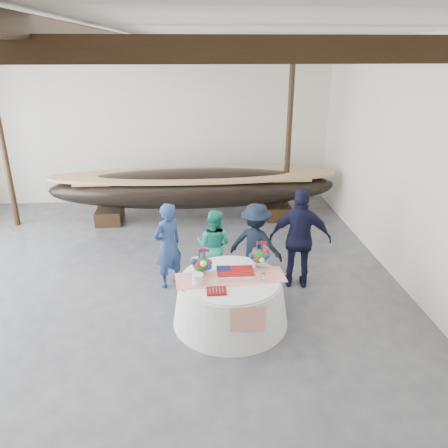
{
  "coord_description": "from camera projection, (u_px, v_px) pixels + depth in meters",
  "views": [
    {
      "loc": [
        1.04,
        -6.55,
        4.26
      ],
      "look_at": [
        1.61,
        1.01,
        1.19
      ],
      "focal_mm": 35.0,
      "sensor_mm": 36.0,
      "label": 1
    }
  ],
  "objects": [
    {
      "name": "floor",
      "position": [
        136.0,
        312.0,
        7.58
      ],
      "size": [
        10.0,
        12.0,
        0.01
      ],
      "primitive_type": "cube",
      "color": "#3D3D42",
      "rests_on": "ground"
    },
    {
      "name": "wall_back",
      "position": [
        154.0,
        124.0,
        12.28
      ],
      "size": [
        10.0,
        0.02,
        4.5
      ],
      "primitive_type": "cube",
      "color": "silver",
      "rests_on": "ground"
    },
    {
      "name": "wall_right",
      "position": [
        436.0,
        181.0,
        7.09
      ],
      "size": [
        0.02,
        12.0,
        4.5
      ],
      "primitive_type": "cube",
      "color": "silver",
      "rests_on": "ground"
    },
    {
      "name": "ceiling",
      "position": [
        111.0,
        28.0,
        5.89
      ],
      "size": [
        10.0,
        12.0,
        0.01
      ],
      "primitive_type": "cube",
      "color": "white",
      "rests_on": "wall_back"
    },
    {
      "name": "pavilion_structure",
      "position": [
        122.0,
        65.0,
        6.78
      ],
      "size": [
        9.8,
        11.76,
        4.5
      ],
      "color": "black",
      "rests_on": "ground"
    },
    {
      "name": "longboat_display",
      "position": [
        194.0,
        188.0,
        11.3
      ],
      "size": [
        7.39,
        1.48,
        1.39
      ],
      "color": "black",
      "rests_on": "ground"
    },
    {
      "name": "banquet_table",
      "position": [
        230.0,
        300.0,
        7.18
      ],
      "size": [
        1.91,
        1.91,
        0.82
      ],
      "color": "silver",
      "rests_on": "ground"
    },
    {
      "name": "tabletop_items",
      "position": [
        228.0,
        265.0,
        7.13
      ],
      "size": [
        1.8,
        1.04,
        0.4
      ],
      "color": "red",
      "rests_on": "banquet_table"
    },
    {
      "name": "guest_woman_blue",
      "position": [
        168.0,
        245.0,
        8.14
      ],
      "size": [
        0.72,
        0.69,
        1.66
      ],
      "primitive_type": "imported",
      "rotation": [
        0.0,
        0.0,
        3.82
      ],
      "color": "navy",
      "rests_on": "ground"
    },
    {
      "name": "guest_woman_teal",
      "position": [
        214.0,
        245.0,
        8.41
      ],
      "size": [
        0.86,
        0.78,
        1.44
      ],
      "primitive_type": "imported",
      "rotation": [
        0.0,
        0.0,
        2.73
      ],
      "color": "teal",
      "rests_on": "ground"
    },
    {
      "name": "guest_man_left",
      "position": [
        256.0,
        244.0,
        8.27
      ],
      "size": [
        1.19,
        0.99,
        1.6
      ],
      "primitive_type": "imported",
      "rotation": [
        0.0,
        0.0,
        2.69
      ],
      "color": "black",
      "rests_on": "ground"
    },
    {
      "name": "guest_man_right",
      "position": [
        300.0,
        239.0,
        8.08
      ],
      "size": [
        1.21,
        0.67,
        1.94
      ],
      "primitive_type": "imported",
      "rotation": [
        0.0,
        0.0,
        2.96
      ],
      "color": "black",
      "rests_on": "ground"
    }
  ]
}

